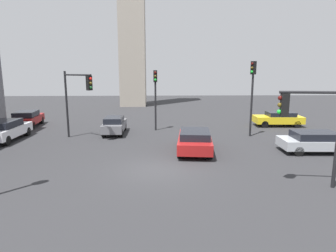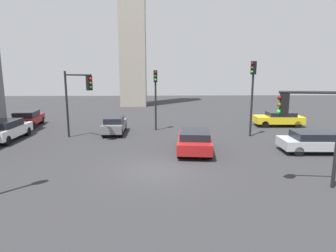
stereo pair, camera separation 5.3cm
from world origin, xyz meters
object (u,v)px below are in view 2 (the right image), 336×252
object	(u,v)px
traffic_light_0	(77,92)
car_1	(317,141)
car_2	(6,130)
car_5	(27,118)
car_0	(279,118)
traffic_light_1	(156,89)
car_4	(115,125)
car_3	(195,140)
traffic_light_2	(310,117)
traffic_light_3	(253,85)

from	to	relation	value
traffic_light_0	car_1	world-z (taller)	traffic_light_0
car_2	car_5	xyz separation A→B (m)	(-0.83, 5.53, -0.03)
car_0	traffic_light_1	bearing A→B (deg)	10.19
traffic_light_0	car_0	size ratio (longest dim) A/B	1.15
traffic_light_0	car_1	bearing A→B (deg)	29.08
car_2	car_4	bearing A→B (deg)	-73.58
car_2	car_4	world-z (taller)	car_2
car_1	car_3	world-z (taller)	car_3
car_1	car_3	size ratio (longest dim) A/B	0.97
traffic_light_2	car_2	distance (m)	20.34
car_3	car_2	bearing A→B (deg)	82.65
traffic_light_3	traffic_light_0	bearing A→B (deg)	-36.39
car_1	traffic_light_1	bearing A→B (deg)	146.92
car_3	car_5	world-z (taller)	car_5
traffic_light_0	traffic_light_2	distance (m)	15.56
car_5	car_3	bearing A→B (deg)	-128.47
traffic_light_0	traffic_light_2	bearing A→B (deg)	5.73
traffic_light_3	car_3	xyz separation A→B (m)	(-4.97, -4.29, -3.29)
car_0	car_4	world-z (taller)	car_4
traffic_light_2	car_1	world-z (taller)	traffic_light_2
traffic_light_2	car_5	xyz separation A→B (m)	(-18.72, 14.92, -2.37)
traffic_light_3	car_2	world-z (taller)	traffic_light_3
car_1	car_4	distance (m)	15.01
traffic_light_2	traffic_light_3	bearing A→B (deg)	-86.07
traffic_light_2	car_1	xyz separation A→B (m)	(3.60, 5.47, -2.46)
traffic_light_1	car_4	xyz separation A→B (m)	(-3.40, -1.33, -2.87)
car_3	car_1	bearing A→B (deg)	-86.50
traffic_light_3	car_0	distance (m)	6.70
car_0	car_1	xyz separation A→B (m)	(-1.24, -8.94, -0.03)
traffic_light_2	traffic_light_0	bearing A→B (deg)	-28.64
car_0	car_5	world-z (taller)	car_5
traffic_light_2	car_2	xyz separation A→B (m)	(-17.89, 9.39, -2.34)
car_0	car_1	bearing A→B (deg)	84.78
car_3	traffic_light_1	bearing A→B (deg)	27.03
traffic_light_0	car_0	distance (m)	18.21
car_3	car_4	distance (m)	8.19
traffic_light_1	car_4	size ratio (longest dim) A/B	1.32
car_1	car_3	distance (m)	7.79
traffic_light_2	car_4	world-z (taller)	traffic_light_2
traffic_light_0	car_2	world-z (taller)	traffic_light_0
car_4	traffic_light_1	bearing A→B (deg)	-68.69
car_4	car_5	distance (m)	9.23
car_1	car_4	size ratio (longest dim) A/B	1.22
car_2	car_4	size ratio (longest dim) A/B	1.17
car_0	car_2	size ratio (longest dim) A/B	0.96
traffic_light_2	car_3	world-z (taller)	traffic_light_2
traffic_light_1	car_0	xyz separation A→B (m)	(11.57, 1.53, -2.89)
traffic_light_3	car_1	xyz separation A→B (m)	(2.81, -4.75, -3.34)
traffic_light_0	traffic_light_1	distance (m)	6.68
traffic_light_1	traffic_light_2	bearing A→B (deg)	26.35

